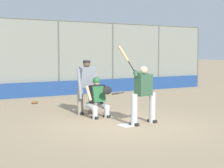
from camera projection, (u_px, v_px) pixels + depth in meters
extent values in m
plane|color=tan|center=(127.00, 125.00, 10.11)|extent=(160.00, 160.00, 0.00)
cube|color=white|center=(127.00, 125.00, 10.11)|extent=(0.43, 0.43, 0.01)
cylinder|color=#515651|center=(198.00, 57.00, 22.01)|extent=(0.08, 0.08, 3.48)
cylinder|color=#515651|center=(159.00, 57.00, 20.44)|extent=(0.08, 0.08, 3.48)
cylinder|color=#515651|center=(113.00, 57.00, 18.86)|extent=(0.08, 0.08, 3.48)
cylinder|color=#515651|center=(59.00, 58.00, 17.29)|extent=(0.08, 0.08, 3.48)
cube|color=gray|center=(28.00, 58.00, 16.50)|extent=(20.75, 0.01, 3.48)
cylinder|color=#515651|center=(27.00, 19.00, 16.36)|extent=(20.75, 0.06, 0.06)
cube|color=navy|center=(29.00, 90.00, 16.54)|extent=(20.33, 0.18, 0.65)
cube|color=slate|center=(0.00, 92.00, 18.26)|extent=(14.52, 2.50, 0.12)
cube|color=slate|center=(5.00, 90.00, 17.55)|extent=(14.52, 0.55, 0.44)
cube|color=#B7BABC|center=(5.00, 85.00, 17.53)|extent=(14.52, 0.24, 0.08)
cube|color=slate|center=(2.00, 86.00, 18.00)|extent=(14.52, 0.55, 0.76)
cube|color=#B7BABC|center=(1.00, 77.00, 17.96)|extent=(14.52, 0.24, 0.08)
cylinder|color=#B7B7BC|center=(152.00, 107.00, 10.51)|extent=(0.18, 0.18, 0.86)
cube|color=black|center=(152.00, 121.00, 10.54)|extent=(0.15, 0.29, 0.08)
cylinder|color=#B7B7BC|center=(134.00, 110.00, 10.04)|extent=(0.18, 0.18, 0.86)
cube|color=black|center=(134.00, 124.00, 10.07)|extent=(0.15, 0.29, 0.08)
cube|color=#2D5138|center=(144.00, 85.00, 10.22)|extent=(0.50, 0.34, 0.59)
sphere|color=tan|center=(144.00, 70.00, 10.19)|extent=(0.22, 0.22, 0.22)
cylinder|color=#2D5138|center=(143.00, 74.00, 10.21)|extent=(0.60, 0.14, 0.22)
cylinder|color=#2D5138|center=(135.00, 74.00, 10.03)|extent=(0.14, 0.17, 0.16)
sphere|color=black|center=(135.00, 72.00, 10.04)|extent=(0.04, 0.04, 0.04)
cylinder|color=black|center=(131.00, 66.00, 10.05)|extent=(0.16, 0.17, 0.30)
cylinder|color=tan|center=(124.00, 54.00, 10.08)|extent=(0.26, 0.27, 0.43)
cylinder|color=#B7B7BC|center=(107.00, 112.00, 11.33)|extent=(0.16, 0.16, 0.32)
cylinder|color=#B7B7BC|center=(103.00, 106.00, 11.49)|extent=(0.19, 0.48, 0.24)
cube|color=black|center=(107.00, 116.00, 11.34)|extent=(0.11, 0.26, 0.08)
cylinder|color=#B7B7BC|center=(95.00, 114.00, 11.10)|extent=(0.16, 0.16, 0.32)
cylinder|color=#B7B7BC|center=(91.00, 107.00, 11.25)|extent=(0.19, 0.48, 0.24)
cube|color=black|center=(95.00, 118.00, 11.11)|extent=(0.11, 0.26, 0.08)
cube|color=black|center=(97.00, 94.00, 11.38)|extent=(0.46, 0.38, 0.57)
cube|color=#235B33|center=(99.00, 94.00, 11.25)|extent=(0.41, 0.15, 0.47)
sphere|color=tan|center=(97.00, 82.00, 11.35)|extent=(0.21, 0.21, 0.21)
sphere|color=#235B33|center=(97.00, 81.00, 11.34)|extent=(0.24, 0.24, 0.24)
cylinder|color=black|center=(106.00, 88.00, 11.25)|extent=(0.29, 0.55, 0.16)
ellipsoid|color=black|center=(107.00, 90.00, 10.99)|extent=(0.30, 0.11, 0.24)
cylinder|color=tan|center=(89.00, 93.00, 11.22)|extent=(0.10, 0.32, 0.46)
cylinder|color=gray|center=(92.00, 100.00, 12.05)|extent=(0.18, 0.18, 0.89)
cube|color=black|center=(92.00, 112.00, 12.08)|extent=(0.13, 0.29, 0.08)
cylinder|color=gray|center=(80.00, 101.00, 11.85)|extent=(0.18, 0.18, 0.89)
cube|color=black|center=(80.00, 113.00, 11.89)|extent=(0.13, 0.29, 0.08)
cube|color=gray|center=(87.00, 77.00, 11.84)|extent=(0.50, 0.45, 0.68)
sphere|color=brown|center=(87.00, 64.00, 11.80)|extent=(0.22, 0.22, 0.22)
cylinder|color=black|center=(87.00, 62.00, 11.80)|extent=(0.23, 0.23, 0.08)
cylinder|color=gray|center=(96.00, 83.00, 11.93)|extent=(0.16, 0.25, 0.94)
cylinder|color=gray|center=(80.00, 84.00, 11.67)|extent=(0.14, 0.25, 0.94)
sphere|color=black|center=(124.00, 93.00, 18.26)|extent=(0.04, 0.04, 0.04)
cylinder|color=black|center=(121.00, 93.00, 18.12)|extent=(0.36, 0.15, 0.03)
cylinder|color=#28282D|center=(116.00, 94.00, 17.78)|extent=(0.51, 0.23, 0.07)
ellipsoid|color=brown|center=(35.00, 102.00, 14.46)|extent=(0.29, 0.18, 0.10)
ellipsoid|color=brown|center=(34.00, 103.00, 14.35)|extent=(0.10, 0.08, 0.08)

